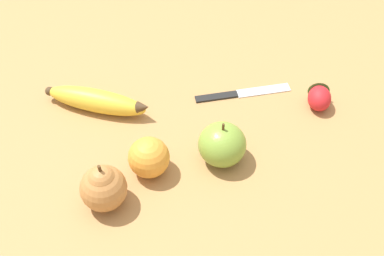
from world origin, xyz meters
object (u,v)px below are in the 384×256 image
apple (222,144)px  strawberry (319,97)px  banana (97,101)px  paring_knife (239,93)px  pear (103,187)px  orange (149,157)px

apple → strawberry: bearing=70.9°
banana → paring_knife: (0.20, 0.19, -0.02)m
apple → pear: bearing=-118.4°
banana → strawberry: bearing=17.2°
pear → strawberry: pear is taller
orange → paring_knife: (0.02, 0.25, -0.03)m
strawberry → banana: bearing=96.7°
orange → paring_knife: 0.25m
apple → banana: bearing=-172.4°
orange → apple: bearing=48.1°
orange → pear: bearing=-100.2°
orange → strawberry: (0.16, 0.31, -0.01)m
apple → orange: bearing=-131.9°
apple → paring_knife: apple is taller
orange → strawberry: orange is taller
apple → paring_knife: 0.17m
pear → strawberry: (0.18, 0.40, -0.02)m
orange → pear: size_ratio=0.75×
pear → apple: bearing=61.6°
paring_knife → orange: bearing=-52.2°
banana → strawberry: (0.33, 0.25, -0.00)m
strawberry → paring_knife: (-0.14, -0.06, -0.02)m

